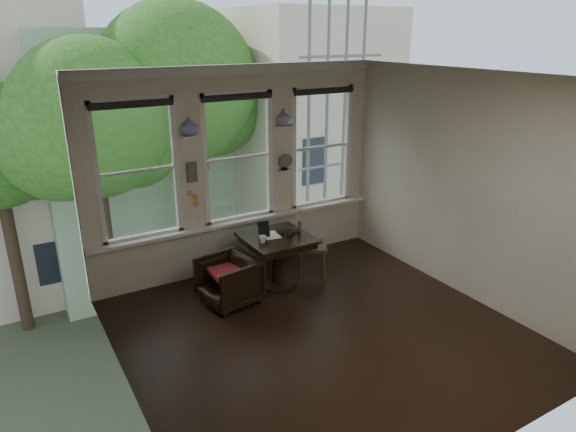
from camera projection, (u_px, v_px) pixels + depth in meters
ground at (321, 333)px, 6.20m from camera, size 4.50×4.50×0.00m
ceiling at (328, 77)px, 5.17m from camera, size 4.50×4.50×0.00m
wall_back at (237, 171)px, 7.50m from camera, size 4.50×0.00×4.50m
wall_front at (493, 304)px, 3.86m from camera, size 4.50×0.00×4.50m
wall_left at (118, 260)px, 4.61m from camera, size 0.00×4.50×4.50m
wall_right at (465, 186)px, 6.76m from camera, size 0.00×4.50×4.50m
window_left at (137, 171)px, 6.74m from camera, size 1.10×0.12×1.90m
window_center at (237, 158)px, 7.44m from camera, size 1.10×0.12×1.90m
window_right at (320, 147)px, 8.13m from camera, size 1.10×0.12×1.90m
shelf_left at (190, 136)px, 6.87m from camera, size 0.26×0.16×0.03m
shelf_right at (284, 127)px, 7.56m from camera, size 0.26×0.16×0.03m
intercom at (192, 172)px, 7.07m from camera, size 0.14×0.06×0.28m
sticky_notes at (193, 196)px, 7.19m from camera, size 0.16×0.01×0.24m
desk_fan at (284, 164)px, 7.74m from camera, size 0.20×0.20×0.24m
vase_left at (189, 126)px, 6.82m from camera, size 0.24×0.24×0.25m
vase_right at (284, 117)px, 7.52m from camera, size 0.24×0.24×0.25m
table at (277, 261)px, 7.23m from camera, size 0.90×0.90×0.75m
armchair_left at (229, 281)px, 6.77m from camera, size 0.81×0.79×0.65m
cushion_red at (229, 272)px, 6.73m from camera, size 0.45×0.45×0.06m
side_chair_right at (312, 246)px, 7.53m from camera, size 0.57×0.57×0.92m
laptop at (289, 233)px, 7.18m from camera, size 0.39×0.32×0.03m
mug at (263, 239)px, 6.88m from camera, size 0.11×0.11×0.09m
drinking_glass at (289, 234)px, 7.04m from camera, size 0.13×0.13×0.10m
tablet at (264, 229)px, 7.05m from camera, size 0.17×0.09×0.22m
papers at (271, 235)px, 7.14m from camera, size 0.26×0.33×0.00m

